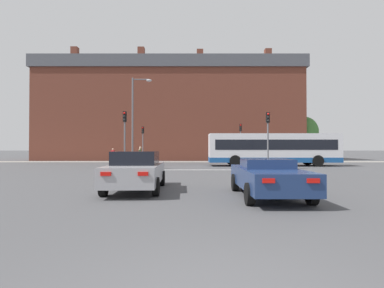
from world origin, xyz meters
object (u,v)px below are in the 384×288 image
Objects in this scene: car_saloon_left at (137,170)px; traffic_light_far_right at (241,137)px; car_roadster_right at (268,177)px; pedestrian_waiting at (114,154)px; traffic_light_near_right at (269,131)px; street_lamp_junction at (136,113)px; traffic_light_far_left at (144,138)px; bus_crossing_lead at (274,149)px; traffic_light_near_left at (125,131)px; pedestrian_walking_west at (141,153)px; pedestrian_walking_east at (140,154)px.

traffic_light_far_right reaches higher than car_saloon_left.
car_roadster_right is 28.64m from pedestrian_waiting.
traffic_light_near_right is (0.16, -11.95, -0.04)m from traffic_light_far_right.
street_lamp_junction is (-7.74, 17.67, 4.20)m from car_roadster_right.
traffic_light_far_left is at bearing 134.79° from traffic_light_near_right.
car_roadster_right is at bearing -66.34° from street_lamp_junction.
traffic_light_near_right is at bearing -19.57° from bus_crossing_lead.
traffic_light_near_right is at bearing 53.58° from car_saloon_left.
traffic_light_far_left is at bearing 92.57° from traffic_light_near_left.
traffic_light_near_left is at bearing -132.19° from traffic_light_far_right.
traffic_light_near_right reaches higher than pedestrian_walking_west.
traffic_light_near_left is at bearing -10.08° from pedestrian_walking_east.
traffic_light_far_left is 2.29× the size of pedestrian_walking_west.
pedestrian_walking_west is (3.47, -0.99, 0.14)m from pedestrian_waiting.
pedestrian_waiting is 0.89× the size of pedestrian_walking_west.
traffic_light_far_right reaches higher than pedestrian_walking_east.
pedestrian_walking_west reaches higher than car_saloon_left.
traffic_light_near_right reaches higher than car_saloon_left.
traffic_light_near_left is 13.83m from pedestrian_waiting.
pedestrian_waiting is (-4.34, 12.97, -2.05)m from traffic_light_near_left.
pedestrian_walking_east is (-0.37, 0.02, -1.87)m from traffic_light_far_left.
car_roadster_right is 26.43m from pedestrian_walking_west.
bus_crossing_lead is at bearing -10.60° from pedestrian_waiting.
bus_crossing_lead is at bearing 19.22° from traffic_light_near_left.
traffic_light_near_right is at bearing -143.54° from pedestrian_walking_west.
traffic_light_far_left is (-13.09, 7.28, 1.22)m from bus_crossing_lead.
street_lamp_junction is (-0.05, 4.66, 1.89)m from traffic_light_near_left.
pedestrian_walking_west is (0.02, 0.30, 0.16)m from pedestrian_walking_east.
pedestrian_walking_west is (-8.57, 25.00, 0.40)m from car_roadster_right.
bus_crossing_lead is 13.39m from traffic_light_near_left.
pedestrian_walking_west reaches higher than pedestrian_walking_east.
traffic_light_near_right is 2.74× the size of pedestrian_waiting.
bus_crossing_lead is 7.92m from traffic_light_far_right.
car_roadster_right is at bearing -97.23° from traffic_light_far_right.
car_roadster_right is 2.58× the size of pedestrian_walking_west.
pedestrian_walking_east reaches higher than car_saloon_left.
pedestrian_walking_east is at bearing 109.20° from car_roadster_right.
car_saloon_left is at bearing -124.79° from traffic_light_near_right.
traffic_light_far_left reaches higher than pedestrian_waiting.
traffic_light_near_left is at bearing -179.84° from traffic_light_near_right.
traffic_light_far_right reaches higher than bus_crossing_lead.
pedestrian_walking_east is (-8.58, 24.69, 0.25)m from car_roadster_right.
street_lamp_junction reaches higher than traffic_light_far_right.
traffic_light_far_right is at bearing 1.62° from traffic_light_far_left.
traffic_light_far_left reaches higher than car_saloon_left.
traffic_light_near_left reaches higher than traffic_light_far_left.
street_lamp_junction reaches higher than pedestrian_waiting.
bus_crossing_lead is 7.41× the size of pedestrian_walking_east.
car_roadster_right is at bearing -20.20° from car_saloon_left.
traffic_light_near_left reaches higher than traffic_light_near_right.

